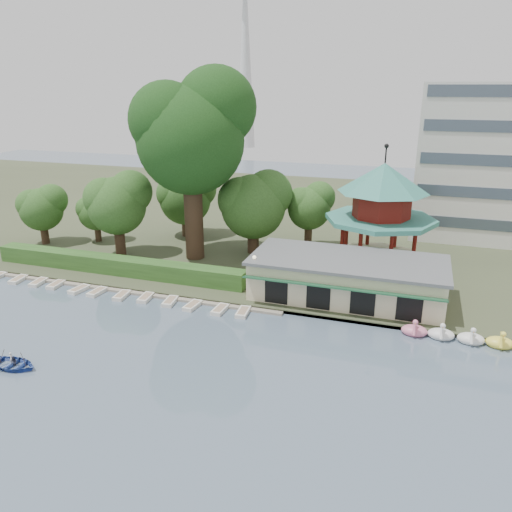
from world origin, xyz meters
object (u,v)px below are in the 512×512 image
at_px(pavilion, 382,205).
at_px(big_tree, 192,130).
at_px(boathouse, 347,277).
at_px(dock, 125,289).
at_px(rowboat_with_passengers, 13,361).

bearing_deg(pavilion, big_tree, -169.65).
bearing_deg(big_tree, boathouse, -18.28).
bearing_deg(boathouse, big_tree, 161.72).
xyz_separation_m(boathouse, pavilion, (2.00, 10.03, 5.11)).
height_order(dock, rowboat_with_passengers, rowboat_with_passengers).
relative_size(dock, boathouse, 1.83).
bearing_deg(boathouse, dock, -167.76).
bearing_deg(pavilion, rowboat_with_passengers, -128.04).
bearing_deg(dock, big_tree, 73.95).
bearing_deg(rowboat_with_passengers, dock, 91.07).
bearing_deg(rowboat_with_passengers, big_tree, 83.81).
xyz_separation_m(boathouse, big_tree, (-18.84, 6.22, 12.92)).
bearing_deg(rowboat_with_passengers, pavilion, 51.96).
distance_m(dock, big_tree, 19.00).
bearing_deg(dock, boathouse, 12.24).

